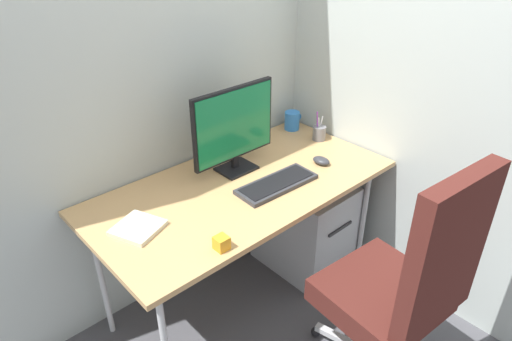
# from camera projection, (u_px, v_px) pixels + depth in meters

# --- Properties ---
(ground_plane) EXTENTS (8.00, 8.00, 0.00)m
(ground_plane) POSITION_uv_depth(u_px,v_px,m) (244.00, 296.00, 2.56)
(ground_plane) COLOR #4C4C51
(wall_back) EXTENTS (2.79, 0.04, 2.80)m
(wall_back) POSITION_uv_depth(u_px,v_px,m) (184.00, 32.00, 2.12)
(wall_back) COLOR #B7C1BC
(wall_back) RESTS_ON ground_plane
(wall_side_right) EXTENTS (0.04, 2.04, 2.80)m
(wall_side_right) POSITION_uv_depth(u_px,v_px,m) (386.00, 27.00, 2.20)
(wall_side_right) COLOR #B7C1BC
(wall_side_right) RESTS_ON ground_plane
(desk) EXTENTS (1.49, 0.75, 0.74)m
(desk) POSITION_uv_depth(u_px,v_px,m) (242.00, 191.00, 2.21)
(desk) COLOR tan
(desk) RESTS_ON ground_plane
(office_chair) EXTENTS (0.58, 0.59, 1.15)m
(office_chair) POSITION_uv_depth(u_px,v_px,m) (404.00, 284.00, 1.83)
(office_chair) COLOR black
(office_chair) RESTS_ON ground_plane
(filing_cabinet) EXTENTS (0.38, 0.53, 0.57)m
(filing_cabinet) POSITION_uv_depth(u_px,v_px,m) (303.00, 224.00, 2.68)
(filing_cabinet) COLOR #B2B5BA
(filing_cabinet) RESTS_ON ground_plane
(monitor) EXTENTS (0.48, 0.15, 0.43)m
(monitor) POSITION_uv_depth(u_px,v_px,m) (234.00, 127.00, 2.21)
(monitor) COLOR black
(monitor) RESTS_ON desk
(keyboard) EXTENTS (0.42, 0.18, 0.02)m
(keyboard) POSITION_uv_depth(u_px,v_px,m) (277.00, 184.00, 2.17)
(keyboard) COLOR #333338
(keyboard) RESTS_ON desk
(mouse) EXTENTS (0.07, 0.10, 0.04)m
(mouse) POSITION_uv_depth(u_px,v_px,m) (321.00, 161.00, 2.36)
(mouse) COLOR #333338
(mouse) RESTS_ON desk
(pen_holder) EXTENTS (0.07, 0.07, 0.17)m
(pen_holder) POSITION_uv_depth(u_px,v_px,m) (319.00, 133.00, 2.60)
(pen_holder) COLOR slate
(pen_holder) RESTS_ON desk
(notebook) EXTENTS (0.23, 0.23, 0.02)m
(notebook) POSITION_uv_depth(u_px,v_px,m) (138.00, 228.00, 1.87)
(notebook) COLOR beige
(notebook) RESTS_ON desk
(coffee_mug) EXTENTS (0.12, 0.09, 0.11)m
(coffee_mug) POSITION_uv_depth(u_px,v_px,m) (292.00, 120.00, 2.72)
(coffee_mug) COLOR #337FD8
(coffee_mug) RESTS_ON desk
(desk_clamp_accessory) EXTENTS (0.05, 0.05, 0.06)m
(desk_clamp_accessory) POSITION_uv_depth(u_px,v_px,m) (222.00, 243.00, 1.76)
(desk_clamp_accessory) COLOR orange
(desk_clamp_accessory) RESTS_ON desk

